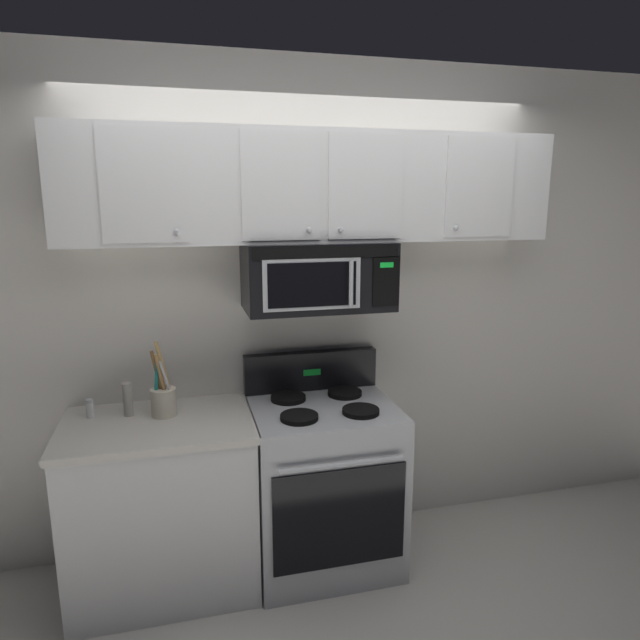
% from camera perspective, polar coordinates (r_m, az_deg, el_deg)
% --- Properties ---
extents(ground_plane, '(8.00, 8.00, 0.00)m').
position_cam_1_polar(ground_plane, '(3.08, 2.56, -27.48)').
color(ground_plane, beige).
extents(back_wall, '(5.20, 0.10, 2.70)m').
position_cam_1_polar(back_wall, '(3.19, -1.34, 1.11)').
color(back_wall, silver).
rests_on(back_wall, ground_plane).
extents(stove_range, '(0.76, 0.69, 1.12)m').
position_cam_1_polar(stove_range, '(3.15, 0.31, -16.12)').
color(stove_range, '#B7BABF').
rests_on(stove_range, ground_plane).
extents(over_range_microwave, '(0.76, 0.43, 0.35)m').
position_cam_1_polar(over_range_microwave, '(2.91, -0.25, 4.54)').
color(over_range_microwave, black).
extents(upper_cabinets, '(2.50, 0.36, 0.55)m').
position_cam_1_polar(upper_cabinets, '(2.92, -0.41, 13.41)').
color(upper_cabinets, silver).
extents(counter_segment, '(0.93, 0.65, 0.90)m').
position_cam_1_polar(counter_segment, '(3.09, -15.74, -17.62)').
color(counter_segment, silver).
rests_on(counter_segment, ground_plane).
extents(utensil_crock_cream, '(0.13, 0.13, 0.38)m').
position_cam_1_polar(utensil_crock_cream, '(2.93, -15.70, -7.64)').
color(utensil_crock_cream, beige).
rests_on(utensil_crock_cream, counter_segment).
extents(salt_shaker, '(0.04, 0.04, 0.09)m').
position_cam_1_polar(salt_shaker, '(3.04, -22.41, -8.34)').
color(salt_shaker, white).
rests_on(salt_shaker, counter_segment).
extents(pepper_mill, '(0.05, 0.05, 0.17)m').
position_cam_1_polar(pepper_mill, '(2.98, -19.02, -7.66)').
color(pepper_mill, '#B7B2A8').
rests_on(pepper_mill, counter_segment).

